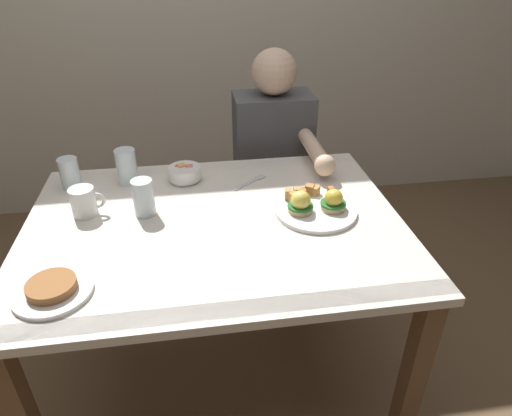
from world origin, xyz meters
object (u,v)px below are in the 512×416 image
Objects in this scene: water_glass_near at (144,200)px; water_glass_far at (70,175)px; side_plate at (52,289)px; fruit_bowl at (184,173)px; dining_table at (216,249)px; eggs_benedict_plate at (315,206)px; water_glass_extra at (127,169)px; coffee_mug at (84,201)px; diner_person at (274,162)px; fork at (252,182)px.

water_glass_far is (-0.27, 0.23, -0.00)m from water_glass_near.
fruit_bowl is at bearing 59.36° from side_plate.
dining_table is 6.00× the size of side_plate.
water_glass_extra is at bearing 153.67° from eggs_benedict_plate.
eggs_benedict_plate is 1.35× the size of side_plate.
coffee_mug is at bearing 172.10° from water_glass_near.
coffee_mug is 0.10× the size of diner_person.
fruit_bowl is at bearing 145.08° from eggs_benedict_plate.
water_glass_near reaches higher than dining_table.
water_glass_extra is (-0.07, 0.24, 0.00)m from water_glass_near.
water_glass_near is at bearing 159.18° from dining_table.
water_glass_far is at bearing 96.08° from side_plate.
eggs_benedict_plate is 0.60m from diner_person.
water_glass_near is at bearing -120.86° from fruit_bowl.
diner_person reaches higher than water_glass_far.
water_glass_extra reaches higher than water_glass_far.
fruit_bowl is 0.98× the size of water_glass_near.
diner_person is (0.72, 0.49, -0.14)m from coffee_mug.
side_plate is (-0.43, -0.27, 0.12)m from dining_table.
water_glass_extra is (-0.21, 0.02, 0.02)m from fruit_bowl.
side_plate is (-0.14, -0.60, -0.04)m from water_glass_extra.
diner_person is at bearing 49.77° from side_plate.
eggs_benedict_plate is 2.03× the size of fork.
water_glass_near is 1.09× the size of water_glass_far.
water_glass_far is at bearing 112.00° from coffee_mug.
coffee_mug is 0.59m from fork.
fork is 0.42m from water_glass_near.
fork reaches higher than dining_table.
dining_table is 0.35m from fruit_bowl.
eggs_benedict_plate is 2.40× the size of water_glass_far.
fork is 0.79m from side_plate.
side_plate is (-0.34, -0.58, -0.02)m from fruit_bowl.
fruit_bowl is 0.38m from coffee_mug.
coffee_mug is 0.99× the size of water_glass_far.
diner_person is at bearing 62.79° from dining_table.
diner_person is (0.60, 0.28, -0.14)m from water_glass_extra.
dining_table is at bearing 32.47° from side_plate.
diner_person reaches higher than fork.
side_plate is at bearing -120.49° from water_glass_near.
eggs_benedict_plate is at bearing -7.48° from water_glass_near.
fork is at bearing 14.00° from coffee_mug.
eggs_benedict_plate is 2.43× the size of coffee_mug.
eggs_benedict_plate is 2.25× the size of fruit_bowl.
diner_person reaches higher than fruit_bowl.
dining_table is 0.32m from fork.
fruit_bowl is 0.26m from water_glass_near.
dining_table is 10.00× the size of fruit_bowl.
dining_table is at bearing -73.75° from fruit_bowl.
fruit_bowl is at bearing 30.92° from coffee_mug.
water_glass_far is at bearing -160.24° from diner_person.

